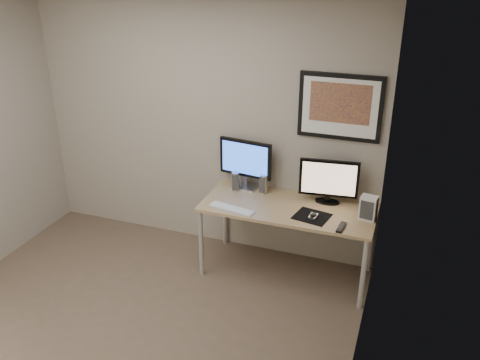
% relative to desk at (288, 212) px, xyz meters
% --- Properties ---
extents(floor, '(3.60, 3.60, 0.00)m').
position_rel_desk_xyz_m(floor, '(-1.00, -1.35, -0.66)').
color(floor, brown).
rests_on(floor, ground).
extents(room, '(3.60, 3.60, 3.60)m').
position_rel_desk_xyz_m(room, '(-1.00, -0.90, 0.98)').
color(room, white).
rests_on(room, ground).
extents(desk, '(1.60, 0.70, 0.73)m').
position_rel_desk_xyz_m(desk, '(0.00, 0.00, 0.00)').
color(desk, olive).
rests_on(desk, floor).
extents(framed_art, '(0.75, 0.04, 0.60)m').
position_rel_desk_xyz_m(framed_art, '(0.35, 0.33, 0.96)').
color(framed_art, black).
rests_on(framed_art, room).
extents(monitor_large, '(0.54, 0.21, 0.50)m').
position_rel_desk_xyz_m(monitor_large, '(-0.51, 0.25, 0.34)').
color(monitor_large, '#A6A6AB').
rests_on(monitor_large, desk).
extents(monitor_tv, '(0.54, 0.15, 0.43)m').
position_rel_desk_xyz_m(monitor_tv, '(0.32, 0.19, 0.29)').
color(monitor_tv, black).
rests_on(monitor_tv, desk).
extents(speaker_left, '(0.09, 0.09, 0.19)m').
position_rel_desk_xyz_m(speaker_left, '(-0.58, 0.16, 0.16)').
color(speaker_left, '#A6A6AB').
rests_on(speaker_left, desk).
extents(speaker_right, '(0.09, 0.09, 0.19)m').
position_rel_desk_xyz_m(speaker_right, '(-0.30, 0.20, 0.16)').
color(speaker_right, '#A6A6AB').
rests_on(speaker_right, desk).
extents(keyboard, '(0.46, 0.20, 0.02)m').
position_rel_desk_xyz_m(keyboard, '(-0.47, -0.24, 0.07)').
color(keyboard, '#BABABE').
rests_on(keyboard, desk).
extents(mousepad, '(0.34, 0.32, 0.00)m').
position_rel_desk_xyz_m(mousepad, '(0.25, -0.13, 0.07)').
color(mousepad, black).
rests_on(mousepad, desk).
extents(mouse, '(0.07, 0.11, 0.04)m').
position_rel_desk_xyz_m(mouse, '(0.26, -0.14, 0.09)').
color(mouse, black).
rests_on(mouse, mousepad).
extents(remote, '(0.07, 0.18, 0.02)m').
position_rel_desk_xyz_m(remote, '(0.53, -0.25, 0.08)').
color(remote, black).
rests_on(remote, desk).
extents(fan_unit, '(0.16, 0.13, 0.22)m').
position_rel_desk_xyz_m(fan_unit, '(0.72, -0.01, 0.18)').
color(fan_unit, silver).
rests_on(fan_unit, desk).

